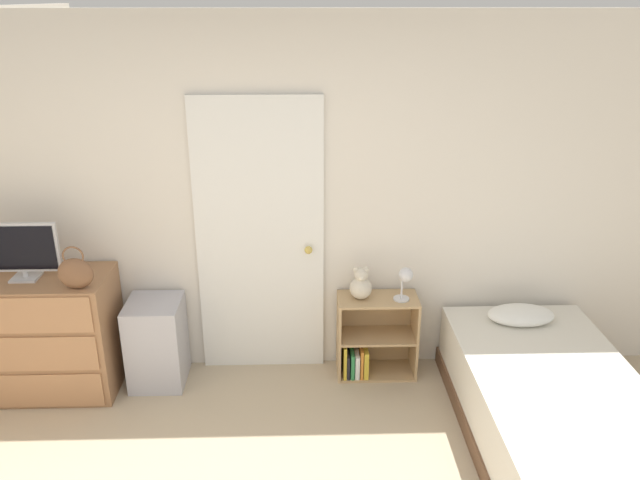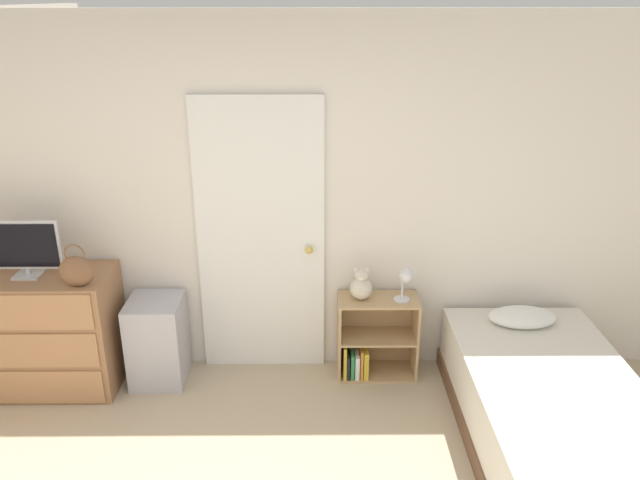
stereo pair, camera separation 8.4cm
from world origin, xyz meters
TOP-DOWN VIEW (x-y plane):
  - wall_back at (0.00, 2.19)m, footprint 10.00×0.06m
  - door_closed at (-0.09, 2.14)m, footprint 0.90×0.09m
  - dresser at (-1.60, 1.88)m, footprint 0.98×0.53m
  - tv at (-1.63, 1.86)m, footprint 0.49×0.16m
  - handbag at (-1.24, 1.70)m, footprint 0.23×0.10m
  - storage_bin at (-0.84, 1.94)m, footprint 0.38×0.40m
  - bookshelf at (0.70, 2.01)m, footprint 0.57×0.29m
  - teddy_bear at (0.62, 2.00)m, footprint 0.16×0.16m
  - desk_lamp at (0.92, 1.96)m, footprint 0.13×0.12m
  - bed at (1.74, 1.22)m, footprint 1.04×1.88m

SIDE VIEW (x-z plane):
  - bed at x=1.74m, z-range -0.05..0.53m
  - bookshelf at x=0.70m, z-range -0.05..0.56m
  - storage_bin at x=-0.84m, z-range 0.00..0.63m
  - dresser at x=-1.60m, z-range 0.00..0.86m
  - teddy_bear at x=0.62m, z-range 0.60..0.84m
  - desk_lamp at x=0.92m, z-range 0.66..0.91m
  - handbag at x=-1.24m, z-range 0.83..1.12m
  - door_closed at x=-0.09m, z-range 0.00..2.02m
  - tv at x=-1.63m, z-range 0.87..1.27m
  - wall_back at x=0.00m, z-range 0.00..2.55m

